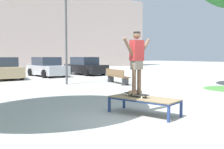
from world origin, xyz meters
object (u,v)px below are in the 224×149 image
skateboard (136,94)px  light_post (66,15)px  skate_box (144,99)px  car_black (85,67)px  skater (137,58)px  car_tan (3,69)px  car_silver (47,67)px  park_bench (117,76)px

skateboard → light_post: bearing=78.7°
skate_box → car_black: size_ratio=0.47×
skateboard → light_post: light_post is taller
light_post → skater: bearing=-101.3°
skater → car_tan: 13.64m
car_tan → skateboard: bearing=-87.8°
skate_box → skateboard: 0.27m
skate_box → car_black: bearing=66.8°
car_tan → car_silver: 3.37m
park_bench → skate_box: bearing=-120.6°
park_bench → car_tan: bearing=123.1°
skate_box → light_post: (1.52, 8.12, 3.41)m
skater → car_black: (6.15, 13.97, -0.84)m
car_tan → park_bench: car_tan is taller
car_black → light_post: (-4.57, -6.08, 3.13)m
skate_box → park_bench: 7.87m
skateboard → car_silver: 14.36m
car_silver → park_bench: (1.26, -7.53, -0.24)m
skate_box → car_tan: bearing=92.5°
car_silver → car_tan: bearing=-172.0°
skater → car_tan: bearing=92.2°
skateboard → car_silver: (2.81, 14.08, 0.15)m
skate_box → car_tan: (-0.60, 13.83, 0.28)m
skateboard → light_post: (1.58, 7.89, 3.29)m
skater → light_post: bearing=78.7°
car_silver → skate_box: bearing=-100.9°
skate_box → park_bench: park_bench is taller
light_post → car_black: bearing=53.1°
skateboard → car_black: (6.15, 13.97, 0.15)m
car_silver → light_post: size_ratio=0.74×
car_tan → park_bench: 8.43m
car_silver → light_post: light_post is taller
skate_box → car_silver: size_ratio=0.47×
skateboard → skate_box: bearing=-74.0°
car_tan → car_silver: bearing=8.0°
car_tan → light_post: 6.85m
skater → car_black: skater is taller
skater → car_silver: (2.81, 14.08, -0.84)m
skater → park_bench: skater is taller
skate_box → skateboard: bearing=106.0°
skateboard → car_tan: 13.62m
skate_box → car_tan: 13.85m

